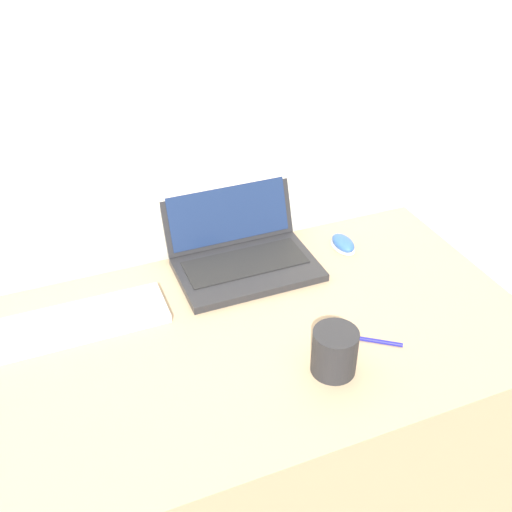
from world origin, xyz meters
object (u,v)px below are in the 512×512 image
external_keyboard (70,324)px  pen (370,340)px  computer_mouse (343,243)px  drink_cup (335,351)px  laptop (239,242)px

external_keyboard → pen: bearing=-26.0°
computer_mouse → drink_cup: bearing=-121.4°
drink_cup → pen: bearing=21.1°
pen → external_keyboard: bearing=154.0°
external_keyboard → laptop: bearing=13.2°
computer_mouse → laptop: bearing=170.5°
laptop → pen: (0.16, -0.40, -0.05)m
laptop → external_keyboard: bearing=-166.8°
drink_cup → laptop: bearing=95.1°
drink_cup → pen: size_ratio=0.84×
drink_cup → computer_mouse: (0.25, 0.40, -0.04)m
external_keyboard → pen: size_ratio=3.61×
laptop → drink_cup: laptop is taller
external_keyboard → pen: 0.68m
laptop → computer_mouse: size_ratio=3.84×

